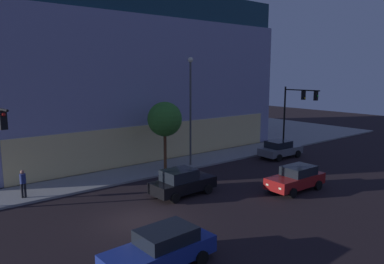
# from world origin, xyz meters

# --- Properties ---
(ground_plane) EXTENTS (120.00, 120.00, 0.00)m
(ground_plane) POSITION_xyz_m (0.00, 0.00, 0.00)
(ground_plane) COLOR black
(modern_building) EXTENTS (29.28, 23.65, 15.17)m
(modern_building) POSITION_xyz_m (8.49, 21.91, 7.51)
(modern_building) COLOR #4C4C51
(modern_building) RESTS_ON ground
(traffic_light_far_corner) EXTENTS (0.34, 4.08, 6.28)m
(traffic_light_far_corner) POSITION_xyz_m (22.14, 6.07, 4.65)
(traffic_light_far_corner) COLOR black
(traffic_light_far_corner) RESTS_ON sidewalk_corner
(street_lamp_sidewalk) EXTENTS (0.44, 0.44, 8.96)m
(street_lamp_sidewalk) POSITION_xyz_m (9.24, 7.30, 5.69)
(street_lamp_sidewalk) COLOR #4B4B4B
(street_lamp_sidewalk) RESTS_ON sidewalk_corner
(sidewalk_tree) EXTENTS (2.75, 2.75, 5.45)m
(sidewalk_tree) POSITION_xyz_m (6.79, 7.49, 4.21)
(sidewalk_tree) COLOR brown
(sidewalk_tree) RESTS_ON sidewalk_corner
(pedestrian_waiting) EXTENTS (0.36, 0.36, 1.77)m
(pedestrian_waiting) POSITION_xyz_m (-3.98, 7.35, 1.21)
(pedestrian_waiting) COLOR black
(pedestrian_waiting) RESTS_ON sidewalk_corner
(car_blue) EXTENTS (4.78, 2.21, 1.61)m
(car_blue) POSITION_xyz_m (-1.75, -4.67, 0.82)
(car_blue) COLOR navy
(car_blue) RESTS_ON ground
(car_black) EXTENTS (4.42, 2.14, 1.74)m
(car_black) POSITION_xyz_m (4.30, 1.92, 0.86)
(car_black) COLOR black
(car_black) RESTS_ON ground
(car_red) EXTENTS (4.44, 2.06, 1.64)m
(car_red) POSITION_xyz_m (10.91, -2.07, 0.83)
(car_red) COLOR maroon
(car_red) RESTS_ON ground
(car_grey) EXTENTS (4.36, 2.21, 1.63)m
(car_grey) POSITION_xyz_m (17.78, 4.63, 0.83)
(car_grey) COLOR slate
(car_grey) RESTS_ON ground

